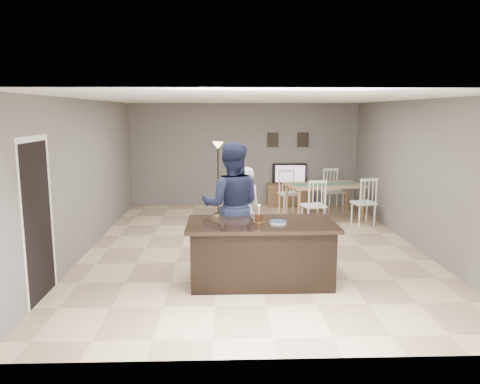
{
  "coord_description": "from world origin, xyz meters",
  "views": [
    {
      "loc": [
        -0.53,
        -8.38,
        2.48
      ],
      "look_at": [
        -0.26,
        -0.3,
        1.09
      ],
      "focal_mm": 35.0,
      "sensor_mm": 36.0,
      "label": 1
    }
  ],
  "objects_px": {
    "kitchen_island": "(261,252)",
    "floor_lamp": "(218,158)",
    "woman": "(244,211)",
    "tv_console": "(290,195)",
    "plate_stack": "(278,222)",
    "man": "(231,205)",
    "birthday_cake": "(259,218)",
    "dining_table": "(324,190)",
    "television": "(290,174)"
  },
  "relations": [
    {
      "from": "kitchen_island",
      "to": "dining_table",
      "type": "xyz_separation_m",
      "value": [
        1.8,
        4.09,
        0.22
      ]
    },
    {
      "from": "dining_table",
      "to": "kitchen_island",
      "type": "bearing_deg",
      "value": -126.12
    },
    {
      "from": "man",
      "to": "floor_lamp",
      "type": "relative_size",
      "value": 1.14
    },
    {
      "from": "kitchen_island",
      "to": "tv_console",
      "type": "relative_size",
      "value": 1.79
    },
    {
      "from": "man",
      "to": "birthday_cake",
      "type": "xyz_separation_m",
      "value": [
        0.39,
        -0.68,
        -0.05
      ]
    },
    {
      "from": "plate_stack",
      "to": "dining_table",
      "type": "height_order",
      "value": "dining_table"
    },
    {
      "from": "birthday_cake",
      "to": "floor_lamp",
      "type": "height_order",
      "value": "floor_lamp"
    },
    {
      "from": "kitchen_island",
      "to": "television",
      "type": "xyz_separation_m",
      "value": [
        1.2,
        5.64,
        0.41
      ]
    },
    {
      "from": "woman",
      "to": "birthday_cake",
      "type": "distance_m",
      "value": 1.33
    },
    {
      "from": "kitchen_island",
      "to": "birthday_cake",
      "type": "bearing_deg",
      "value": 130.69
    },
    {
      "from": "kitchen_island",
      "to": "woman",
      "type": "relative_size",
      "value": 1.38
    },
    {
      "from": "television",
      "to": "dining_table",
      "type": "bearing_deg",
      "value": 111.2
    },
    {
      "from": "woman",
      "to": "floor_lamp",
      "type": "xyz_separation_m",
      "value": [
        -0.5,
        3.25,
        0.6
      ]
    },
    {
      "from": "floor_lamp",
      "to": "kitchen_island",
      "type": "bearing_deg",
      "value": -81.52
    },
    {
      "from": "tv_console",
      "to": "woman",
      "type": "relative_size",
      "value": 0.77
    },
    {
      "from": "man",
      "to": "floor_lamp",
      "type": "bearing_deg",
      "value": -81.51
    },
    {
      "from": "floor_lamp",
      "to": "dining_table",
      "type": "bearing_deg",
      "value": -11.53
    },
    {
      "from": "kitchen_island",
      "to": "tv_console",
      "type": "xyz_separation_m",
      "value": [
        1.2,
        5.57,
        -0.15
      ]
    },
    {
      "from": "birthday_cake",
      "to": "dining_table",
      "type": "height_order",
      "value": "birthday_cake"
    },
    {
      "from": "man",
      "to": "kitchen_island",
      "type": "bearing_deg",
      "value": 125.0
    },
    {
      "from": "man",
      "to": "floor_lamp",
      "type": "distance_m",
      "value": 3.91
    },
    {
      "from": "tv_console",
      "to": "plate_stack",
      "type": "bearing_deg",
      "value": -99.74
    },
    {
      "from": "dining_table",
      "to": "television",
      "type": "bearing_deg",
      "value": 98.81
    },
    {
      "from": "woman",
      "to": "man",
      "type": "height_order",
      "value": "man"
    },
    {
      "from": "kitchen_island",
      "to": "television",
      "type": "distance_m",
      "value": 5.78
    },
    {
      "from": "tv_console",
      "to": "plate_stack",
      "type": "height_order",
      "value": "plate_stack"
    },
    {
      "from": "woman",
      "to": "birthday_cake",
      "type": "height_order",
      "value": "woman"
    },
    {
      "from": "woman",
      "to": "floor_lamp",
      "type": "height_order",
      "value": "floor_lamp"
    },
    {
      "from": "plate_stack",
      "to": "dining_table",
      "type": "bearing_deg",
      "value": 69.39
    },
    {
      "from": "dining_table",
      "to": "plate_stack",
      "type": "bearing_deg",
      "value": -122.99
    },
    {
      "from": "television",
      "to": "man",
      "type": "relative_size",
      "value": 0.45
    },
    {
      "from": "television",
      "to": "floor_lamp",
      "type": "bearing_deg",
      "value": 28.88
    },
    {
      "from": "tv_console",
      "to": "plate_stack",
      "type": "xyz_separation_m",
      "value": [
        -0.97,
        -5.65,
        0.62
      ]
    },
    {
      "from": "kitchen_island",
      "to": "floor_lamp",
      "type": "bearing_deg",
      "value": 98.48
    },
    {
      "from": "tv_console",
      "to": "man",
      "type": "distance_m",
      "value": 5.16
    },
    {
      "from": "man",
      "to": "birthday_cake",
      "type": "distance_m",
      "value": 0.79
    },
    {
      "from": "kitchen_island",
      "to": "plate_stack",
      "type": "xyz_separation_m",
      "value": [
        0.23,
        -0.08,
        0.46
      ]
    },
    {
      "from": "kitchen_island",
      "to": "tv_console",
      "type": "bearing_deg",
      "value": 77.84
    },
    {
      "from": "kitchen_island",
      "to": "floor_lamp",
      "type": "height_order",
      "value": "floor_lamp"
    },
    {
      "from": "kitchen_island",
      "to": "floor_lamp",
      "type": "relative_size",
      "value": 1.21
    },
    {
      "from": "woman",
      "to": "kitchen_island",
      "type": "bearing_deg",
      "value": 82.66
    },
    {
      "from": "television",
      "to": "dining_table",
      "type": "distance_m",
      "value": 1.67
    },
    {
      "from": "birthday_cake",
      "to": "dining_table",
      "type": "relative_size",
      "value": 0.11
    },
    {
      "from": "man",
      "to": "plate_stack",
      "type": "distance_m",
      "value": 1.04
    },
    {
      "from": "plate_stack",
      "to": "floor_lamp",
      "type": "height_order",
      "value": "floor_lamp"
    },
    {
      "from": "tv_console",
      "to": "birthday_cake",
      "type": "bearing_deg",
      "value": -102.56
    },
    {
      "from": "tv_console",
      "to": "man",
      "type": "bearing_deg",
      "value": -108.5
    },
    {
      "from": "man",
      "to": "dining_table",
      "type": "distance_m",
      "value": 4.05
    },
    {
      "from": "floor_lamp",
      "to": "man",
      "type": "bearing_deg",
      "value": -86.12
    },
    {
      "from": "dining_table",
      "to": "woman",
      "type": "bearing_deg",
      "value": -138.32
    }
  ]
}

